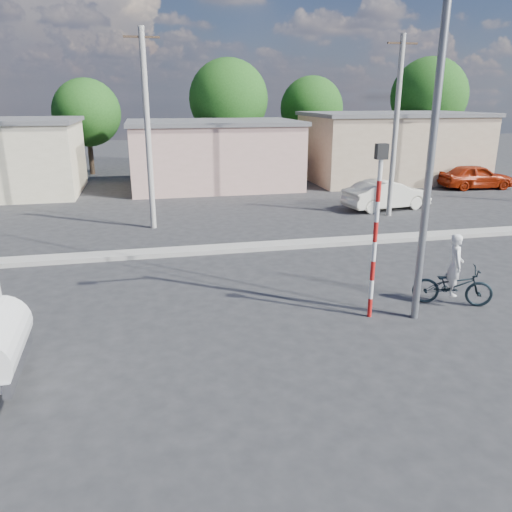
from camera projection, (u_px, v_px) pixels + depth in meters
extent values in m
plane|color=#262628|center=(261.00, 358.00, 10.77)|extent=(120.00, 120.00, 0.00)
cube|color=#99968E|center=(212.00, 249.00, 18.19)|extent=(40.00, 0.80, 0.16)
cube|color=silver|center=(18.00, 361.00, 9.54)|extent=(0.23, 2.22, 0.29)
imported|color=black|center=(453.00, 285.00, 13.42)|extent=(2.19, 1.47, 1.09)
imported|color=silver|center=(454.00, 275.00, 13.33)|extent=(0.61, 0.72, 1.68)
imported|color=silver|center=(387.00, 195.00, 24.94)|extent=(4.61, 2.27, 1.45)
imported|color=maroon|center=(476.00, 176.00, 30.55)|extent=(4.46, 2.01, 1.49)
cylinder|color=red|center=(370.00, 307.00, 12.75)|extent=(0.11, 0.11, 0.50)
cylinder|color=white|center=(371.00, 289.00, 12.59)|extent=(0.11, 0.11, 0.50)
cylinder|color=red|center=(373.00, 271.00, 12.44)|extent=(0.11, 0.11, 0.50)
cylinder|color=white|center=(374.00, 251.00, 12.29)|extent=(0.11, 0.11, 0.50)
cylinder|color=red|center=(376.00, 232.00, 12.14)|extent=(0.11, 0.11, 0.50)
cylinder|color=white|center=(377.00, 212.00, 11.99)|extent=(0.11, 0.11, 0.50)
cylinder|color=red|center=(379.00, 191.00, 11.83)|extent=(0.11, 0.11, 0.50)
cylinder|color=white|center=(380.00, 170.00, 11.68)|extent=(0.11, 0.11, 0.50)
cube|color=black|center=(382.00, 151.00, 11.55)|extent=(0.28, 0.18, 0.36)
cylinder|color=slate|center=(433.00, 137.00, 11.40)|extent=(0.18, 0.18, 9.00)
cube|color=tan|center=(213.00, 156.00, 31.07)|extent=(10.00, 7.00, 3.80)
cube|color=#59595B|center=(213.00, 122.00, 30.46)|extent=(10.30, 7.30, 0.24)
cube|color=tan|center=(391.00, 148.00, 33.47)|extent=(11.00, 7.00, 4.20)
cube|color=#59595B|center=(394.00, 114.00, 32.79)|extent=(11.30, 7.30, 0.24)
cylinder|color=#38281E|center=(90.00, 150.00, 36.00)|extent=(0.36, 0.36, 3.47)
sphere|color=#26631D|center=(87.00, 113.00, 35.21)|extent=(4.71, 4.71, 4.71)
cylinder|color=#38281E|center=(229.00, 144.00, 37.01)|extent=(0.36, 0.36, 4.20)
sphere|color=#26631D|center=(228.00, 99.00, 36.05)|extent=(5.70, 5.70, 5.70)
cylinder|color=#38281E|center=(310.00, 143.00, 40.38)|extent=(0.36, 0.36, 3.64)
sphere|color=#26631D|center=(312.00, 108.00, 39.55)|extent=(4.94, 4.94, 4.94)
cylinder|color=#38281E|center=(425.00, 139.00, 40.25)|extent=(0.36, 0.36, 4.37)
sphere|color=#26631D|center=(429.00, 96.00, 39.26)|extent=(5.93, 5.93, 5.93)
cylinder|color=#99968E|center=(148.00, 133.00, 20.31)|extent=(0.24, 0.24, 8.00)
cube|color=#38281E|center=(142.00, 37.00, 19.22)|extent=(1.40, 0.08, 0.08)
cylinder|color=#99968E|center=(396.00, 129.00, 22.56)|extent=(0.24, 0.24, 8.00)
cube|color=#38281E|center=(403.00, 43.00, 21.47)|extent=(1.40, 0.08, 0.08)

